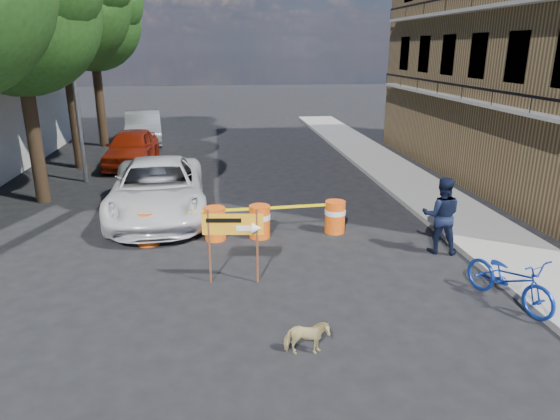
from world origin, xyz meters
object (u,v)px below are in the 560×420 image
object	(u,v)px
barrel_far_left	(147,227)
pedestrian	(441,215)
barrel_mid_right	(260,221)
dog	(307,338)
barrel_far_right	(335,216)
sedan_red	(132,148)
detour_sign	(240,230)
bicycle	(513,256)
suv_white	(158,189)
barrel_mid_left	(215,223)
sedan_silver	(144,128)

from	to	relation	value
barrel_far_left	pedestrian	xyz separation A→B (m)	(7.33, -1.44, 0.50)
barrel_mid_right	dog	distance (m)	5.55
barrel_far_right	pedestrian	distance (m)	2.88
barrel_far_right	sedan_red	bearing A→B (deg)	126.56
sedan_red	pedestrian	bearing A→B (deg)	-46.99
detour_sign	bicycle	xyz separation A→B (m)	(5.26, -1.63, -0.19)
dog	sedan_red	size ratio (longest dim) A/B	0.16
dog	suv_white	size ratio (longest dim) A/B	0.12
barrel_far_left	suv_white	world-z (taller)	suv_white
barrel_mid_left	bicycle	bearing A→B (deg)	-36.51
barrel_far_right	suv_white	xyz separation A→B (m)	(-5.01, 2.14, 0.37)
barrel_far_right	pedestrian	size ratio (longest dim) A/B	0.46
dog	sedan_red	xyz separation A→B (m)	(-5.02, 14.90, 0.47)
detour_sign	pedestrian	distance (m)	5.16
suv_white	sedan_silver	distance (m)	12.57
barrel_far_left	sedan_red	xyz separation A→B (m)	(-1.79, 9.49, 0.32)
bicycle	sedan_red	xyz separation A→B (m)	(-9.35, 13.67, -0.25)
barrel_mid_right	barrel_mid_left	bearing A→B (deg)	-179.32
barrel_far_right	dog	world-z (taller)	barrel_far_right
barrel_far_left	barrel_far_right	xyz separation A→B (m)	(5.05, 0.26, 0.00)
barrel_mid_left	bicycle	xyz separation A→B (m)	(5.81, -4.30, 0.56)
barrel_far_left	barrel_far_right	size ratio (longest dim) A/B	1.00
barrel_far_right	bicycle	distance (m)	5.13
barrel_mid_left	dog	xyz separation A→B (m)	(1.48, -5.53, -0.15)
barrel_far_left	sedan_red	bearing A→B (deg)	100.69
detour_sign	bicycle	size ratio (longest dim) A/B	0.81
barrel_mid_right	detour_sign	world-z (taller)	detour_sign
pedestrian	sedan_silver	world-z (taller)	pedestrian
barrel_far_left	barrel_mid_right	world-z (taller)	same
detour_sign	dog	xyz separation A→B (m)	(0.94, -2.85, -0.91)
barrel_mid_right	detour_sign	bearing A→B (deg)	-103.57
barrel_mid_left	dog	world-z (taller)	barrel_mid_left
barrel_far_right	sedan_red	distance (m)	11.50
barrel_mid_right	bicycle	xyz separation A→B (m)	(4.61, -4.31, 0.56)
dog	sedan_red	world-z (taller)	sedan_red
bicycle	sedan_red	bearing A→B (deg)	104.49
barrel_mid_right	sedan_silver	xyz separation A→B (m)	(-4.90, 14.68, 0.37)
barrel_far_right	suv_white	size ratio (longest dim) A/B	0.15
barrel_far_left	sedan_silver	bearing A→B (deg)	97.53
bicycle	dog	world-z (taller)	bicycle
sedan_red	bicycle	bearing A→B (deg)	-52.45
sedan_red	barrel_far_right	bearing A→B (deg)	-50.26
bicycle	suv_white	bearing A→B (deg)	118.91
barrel_mid_right	suv_white	world-z (taller)	suv_white
pedestrian	dog	bearing A→B (deg)	63.34
barrel_far_left	barrel_mid_right	xyz separation A→B (m)	(2.94, 0.14, 0.00)
barrel_mid_right	pedestrian	distance (m)	4.68
barrel_far_right	dog	size ratio (longest dim) A/B	1.20
barrel_mid_left	barrel_far_right	bearing A→B (deg)	2.39
pedestrian	dog	size ratio (longest dim) A/B	2.58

